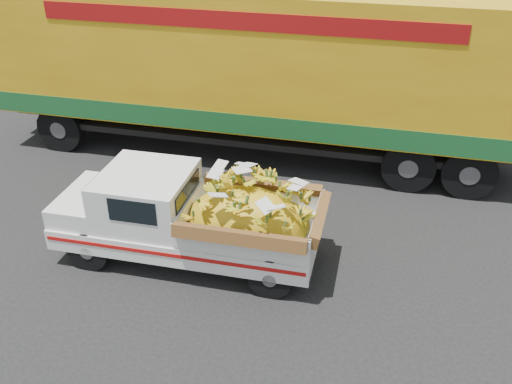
% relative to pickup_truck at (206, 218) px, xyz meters
% --- Properties ---
extents(ground, '(100.00, 100.00, 0.00)m').
position_rel_pickup_truck_xyz_m(ground, '(-1.59, -0.19, -0.83)').
color(ground, black).
rests_on(ground, ground).
extents(curb, '(60.00, 0.25, 0.15)m').
position_rel_pickup_truck_xyz_m(curb, '(-1.59, 6.70, -0.76)').
color(curb, gray).
rests_on(curb, ground).
extents(sidewalk, '(60.00, 4.00, 0.14)m').
position_rel_pickup_truck_xyz_m(sidewalk, '(-1.59, 8.80, -0.76)').
color(sidewalk, gray).
rests_on(sidewalk, ground).
extents(pickup_truck, '(4.66, 2.48, 1.55)m').
position_rel_pickup_truck_xyz_m(pickup_truck, '(0.00, 0.00, 0.00)').
color(pickup_truck, black).
rests_on(pickup_truck, ground).
extents(semi_trailer, '(12.08, 4.69, 3.80)m').
position_rel_pickup_truck_xyz_m(semi_trailer, '(-1.04, 4.25, 1.29)').
color(semi_trailer, black).
rests_on(semi_trailer, ground).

